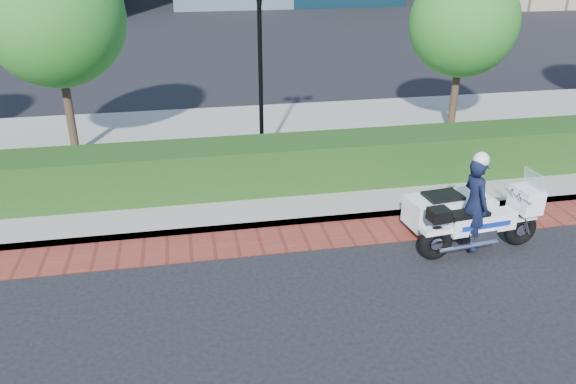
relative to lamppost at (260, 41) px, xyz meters
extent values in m
plane|color=black|center=(-1.00, -5.20, -2.96)|extent=(120.00, 120.00, 0.00)
cube|color=maroon|center=(-1.00, -3.70, -2.95)|extent=(60.00, 1.00, 0.01)
cube|color=gray|center=(-1.00, 0.80, -2.88)|extent=(60.00, 8.00, 0.15)
cube|color=#123311|center=(-1.00, -1.60, -2.31)|extent=(18.00, 1.20, 1.00)
cylinder|color=black|center=(0.00, 0.00, -2.66)|extent=(0.30, 0.30, 0.30)
cylinder|color=black|center=(0.00, 0.00, -0.81)|extent=(0.10, 0.10, 3.70)
cylinder|color=#332319|center=(-4.50, 1.30, -1.72)|extent=(0.20, 0.20, 2.17)
sphere|color=#1B5F17|center=(-4.50, 1.30, 0.48)|extent=(3.20, 3.20, 3.20)
cylinder|color=#332319|center=(5.50, 1.30, -1.85)|extent=(0.20, 0.20, 1.92)
sphere|color=#1B5F17|center=(5.50, 1.30, 0.10)|extent=(2.80, 2.80, 2.80)
torus|color=black|center=(2.29, -4.86, -2.65)|extent=(0.64, 0.26, 0.63)
torus|color=black|center=(3.98, -4.67, -2.65)|extent=(0.64, 0.26, 0.63)
cube|color=white|center=(3.13, -4.76, -2.37)|extent=(1.26, 0.43, 0.32)
cube|color=silver|center=(3.09, -4.77, -2.60)|extent=(0.56, 0.43, 0.27)
cube|color=white|center=(3.98, -4.67, -2.06)|extent=(0.43, 0.56, 0.43)
cube|color=silver|center=(4.08, -4.66, -1.72)|extent=(0.17, 0.48, 0.38)
cube|color=black|center=(2.85, -4.79, -2.18)|extent=(0.74, 0.36, 0.09)
cube|color=black|center=(2.29, -4.86, -2.10)|extent=(0.36, 0.34, 0.21)
cube|color=white|center=(2.86, -3.98, -2.48)|extent=(1.53, 0.82, 0.52)
cube|color=black|center=(2.77, -3.99, -2.20)|extent=(0.71, 0.54, 0.08)
torus|color=black|center=(2.72, -3.54, -2.72)|extent=(0.49, 0.20, 0.47)
imported|color=black|center=(2.95, -4.78, -2.00)|extent=(0.45, 0.64, 1.64)
sphere|color=white|center=(2.95, -4.78, -1.20)|extent=(0.27, 0.27, 0.27)
camera|label=1|loc=(-1.74, -12.59, 2.12)|focal=35.00mm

